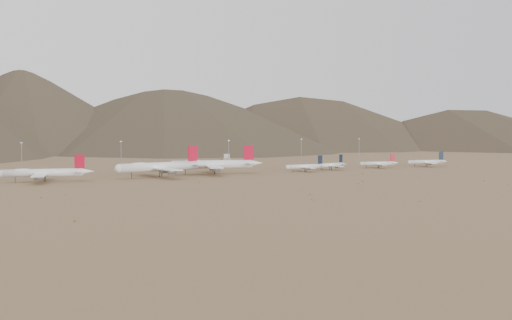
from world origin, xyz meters
name	(u,v)px	position (x,y,z in m)	size (l,w,h in m)	color
ground	(249,177)	(0.00, 0.00, 0.00)	(3000.00, 3000.00, 0.00)	#916F4B
mountain_ridge	(76,75)	(0.00, 900.00, 150.00)	(4400.00, 1000.00, 300.00)	#4C3E2D
widebody_west	(44,173)	(-146.20, 26.34, 6.51)	(62.83, 49.26, 18.89)	white
widebody_centre	(160,167)	(-62.09, 29.47, 8.03)	(77.50, 60.76, 23.30)	white
widebody_east	(213,164)	(-14.28, 38.54, 7.96)	(76.65, 60.21, 23.10)	white
narrowbody_a	(306,166)	(66.28, 26.72, 4.42)	(41.34, 29.60, 13.63)	white
narrowbody_b	(331,165)	(96.55, 34.06, 4.32)	(38.92, 28.97, 13.31)	white
narrowbody_c	(379,163)	(149.46, 33.99, 4.28)	(39.68, 28.98, 13.20)	white
narrowbody_d	(427,162)	(202.31, 27.75, 4.65)	(43.14, 31.43, 14.32)	white
control_tower	(226,161)	(30.00, 120.00, 5.32)	(8.00, 8.00, 12.00)	gray
mast_far_west	(22,156)	(-155.53, 117.06, 14.20)	(2.00, 0.60, 25.70)	gray
mast_west	(121,154)	(-71.32, 123.51, 14.20)	(2.00, 0.60, 25.70)	gray
mast_centre	(229,152)	(28.34, 108.17, 14.20)	(2.00, 0.60, 25.70)	gray
mast_east	(301,150)	(122.14, 131.45, 14.20)	(2.00, 0.60, 25.70)	gray
mast_far_east	(359,149)	(193.52, 126.78, 14.20)	(2.00, 0.60, 25.70)	gray
desert_scrub	(353,189)	(22.46, -105.66, 0.33)	(428.65, 173.55, 0.87)	olive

